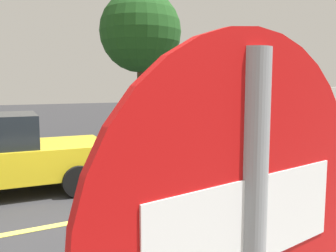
% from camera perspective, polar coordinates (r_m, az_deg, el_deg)
% --- Properties ---
extents(ground_plane, '(80.00, 80.00, 0.00)m').
position_cam_1_polar(ground_plane, '(6.06, -19.68, -15.43)').
color(ground_plane, '#2D2D30').
extents(lane_marking_centre, '(28.00, 0.16, 0.01)m').
position_cam_1_polar(lane_marking_centre, '(7.10, 5.53, -11.74)').
color(lane_marking_centre, '#E0D14C').
extents(white_van, '(5.36, 2.63, 2.20)m').
position_cam_1_polar(white_van, '(9.61, 21.70, 0.32)').
color(white_van, silver).
rests_on(white_van, ground_plane).
extents(tree_left_verge, '(3.16, 3.16, 5.92)m').
position_cam_1_polar(tree_left_verge, '(14.07, -4.52, 15.02)').
color(tree_left_verge, '#513823').
rests_on(tree_left_verge, ground_plane).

